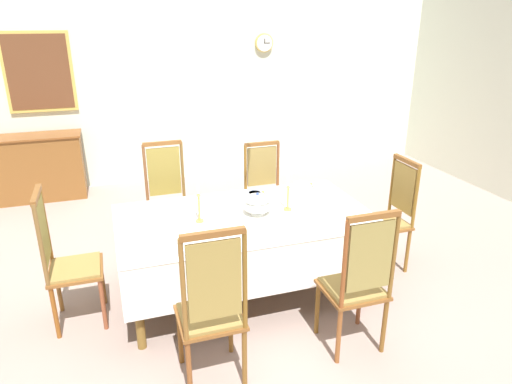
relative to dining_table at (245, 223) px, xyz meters
The scene contains 21 objects.
ground 0.72m from the dining_table, 90.00° to the right, with size 8.25×7.09×0.04m, color gray.
back_wall 3.61m from the dining_table, 90.00° to the left, with size 8.25×0.08×3.57m, color silver.
dining_table is the anchor object (origin of this frame).
tablecloth 0.04m from the dining_table, 90.00° to the right, with size 2.22×1.25×0.44m.
chair_south_a 1.17m from the dining_table, 117.90° to the right, with size 0.44×0.42×1.22m.
chair_north_a 1.17m from the dining_table, 117.94° to the left, with size 0.44×0.42×1.19m.
chair_south_b 1.17m from the dining_table, 61.80° to the right, with size 0.44×0.42×1.18m.
chair_north_b 1.17m from the dining_table, 61.67° to the left, with size 0.44×0.42×1.09m.
chair_head_west 1.51m from the dining_table, behind, with size 0.42×0.44×1.18m.
chair_head_east 1.51m from the dining_table, ahead, with size 0.42×0.44×1.13m.
soup_tureen 0.21m from the dining_table, ahead, with size 0.25×0.25×0.21m.
candlestick_west 0.46m from the dining_table, behind, with size 0.07×0.07×0.36m.
candlestick_east 0.46m from the dining_table, ahead, with size 0.07×0.07×0.34m.
bowl_near_left 0.52m from the dining_table, 62.33° to the left, with size 0.14×0.14×0.03m.
bowl_near_right 0.93m from the dining_table, 33.90° to the left, with size 0.17×0.17×0.04m.
bowl_far_left 0.80m from the dining_table, 143.51° to the right, with size 0.17×0.17×0.03m.
spoon_primary 0.59m from the dining_table, 54.69° to the left, with size 0.03×0.18×0.01m.
spoon_secondary 1.04m from the dining_table, 31.25° to the left, with size 0.06×0.17×0.01m.
sideboard 3.79m from the dining_table, 124.51° to the left, with size 1.44×0.48×0.90m.
mounted_clock 3.86m from the dining_table, 68.27° to the left, with size 0.27×0.06×0.27m.
framed_painting 3.98m from the dining_table, 118.83° to the left, with size 0.87×0.05×1.06m.
Camera 1 is at (-1.07, -3.40, 2.41)m, focal length 32.29 mm.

